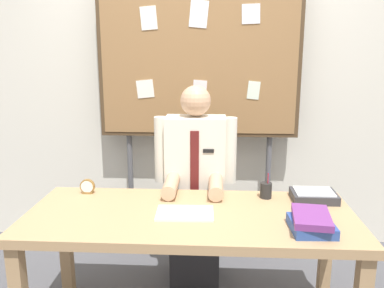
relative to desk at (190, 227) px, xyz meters
name	(u,v)px	position (x,y,z in m)	size (l,w,h in m)	color
back_wall	(200,83)	(0.00, 1.25, 0.70)	(6.40, 0.08, 2.70)	silver
desk	(190,227)	(0.00, 0.00, 0.00)	(1.81, 0.76, 0.74)	tan
person	(195,194)	(0.00, 0.56, -0.01)	(0.55, 0.56, 1.39)	#2D2D33
bulletin_board	(199,58)	(0.00, 1.05, 0.90)	(1.54, 0.09, 2.20)	#4C3823
book_stack	(311,222)	(0.61, -0.18, 0.13)	(0.21, 0.29, 0.08)	#2D4C99
open_notebook	(185,213)	(-0.03, -0.02, 0.09)	(0.31, 0.21, 0.01)	silver
desk_clock	(87,187)	(-0.66, 0.28, 0.13)	(0.09, 0.04, 0.09)	olive
pen_holder	(266,190)	(0.44, 0.26, 0.13)	(0.07, 0.07, 0.16)	#262626
paper_tray	(314,196)	(0.72, 0.24, 0.11)	(0.26, 0.20, 0.06)	#333338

